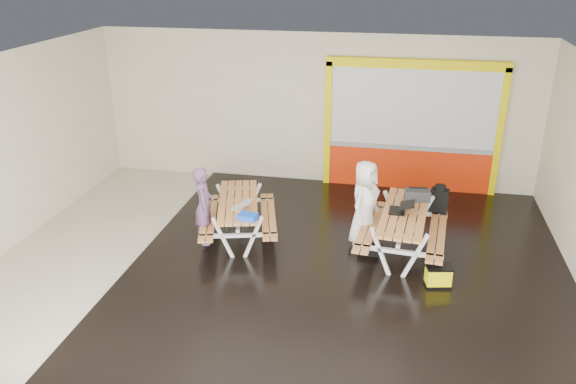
% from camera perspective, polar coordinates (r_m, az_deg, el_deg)
% --- Properties ---
extents(room, '(10.02, 8.02, 3.52)m').
position_cam_1_polar(room, '(9.62, -1.05, 2.09)').
color(room, beige).
rests_on(room, ground).
extents(deck, '(7.50, 7.98, 0.05)m').
position_cam_1_polar(deck, '(10.19, 5.96, -7.53)').
color(deck, black).
rests_on(deck, room).
extents(kiosk, '(3.88, 0.16, 3.00)m').
position_cam_1_polar(kiosk, '(13.25, 12.05, 6.03)').
color(kiosk, red).
rests_on(kiosk, room).
extents(picnic_table_left, '(1.86, 2.33, 0.82)m').
position_cam_1_polar(picnic_table_left, '(10.93, -4.91, -1.76)').
color(picnic_table_left, '#B9783E').
rests_on(picnic_table_left, deck).
extents(picnic_table_right, '(1.66, 2.29, 0.87)m').
position_cam_1_polar(picnic_table_right, '(10.51, 11.32, -2.95)').
color(picnic_table_right, '#B9783E').
rests_on(picnic_table_right, deck).
extents(person_left, '(0.49, 0.61, 1.47)m').
position_cam_1_polar(person_left, '(10.63, -8.28, -1.32)').
color(person_left, '#654568').
rests_on(person_left, deck).
extents(person_right, '(0.75, 0.91, 1.59)m').
position_cam_1_polar(person_right, '(10.59, 7.55, -1.06)').
color(person_right, white).
rests_on(person_right, deck).
extents(laptop_left, '(0.36, 0.33, 0.15)m').
position_cam_1_polar(laptop_left, '(10.51, -4.62, -1.35)').
color(laptop_left, silver).
rests_on(laptop_left, picnic_table_left).
extents(laptop_right, '(0.45, 0.40, 0.18)m').
position_cam_1_polar(laptop_right, '(10.41, 11.05, -1.61)').
color(laptop_right, black).
rests_on(laptop_right, picnic_table_right).
extents(blue_pouch, '(0.35, 0.27, 0.09)m').
position_cam_1_polar(blue_pouch, '(10.08, -3.99, -2.43)').
color(blue_pouch, blue).
rests_on(blue_pouch, picnic_table_left).
extents(toolbox, '(0.48, 0.27, 0.26)m').
position_cam_1_polar(toolbox, '(10.92, 12.64, -0.30)').
color(toolbox, black).
rests_on(toolbox, picnic_table_right).
extents(backpack, '(0.36, 0.27, 0.55)m').
position_cam_1_polar(backpack, '(11.32, 14.67, -0.68)').
color(backpack, black).
rests_on(backpack, picnic_table_right).
extents(dark_case, '(0.39, 0.30, 0.14)m').
position_cam_1_polar(dark_case, '(10.65, 7.98, -5.61)').
color(dark_case, black).
rests_on(dark_case, deck).
extents(fluke_bag, '(0.46, 0.35, 0.36)m').
position_cam_1_polar(fluke_bag, '(9.85, 14.58, -8.04)').
color(fluke_bag, black).
rests_on(fluke_bag, deck).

